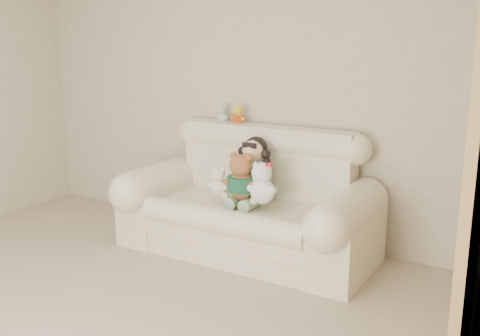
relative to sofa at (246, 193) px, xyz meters
name	(u,v)px	position (x,y,z in m)	size (l,w,h in m)	color
wall_back	(236,90)	(-0.40, 0.50, 0.78)	(4.50, 4.50, 0.00)	beige
wall_right	(437,186)	(1.85, -2.00, 0.78)	(5.00, 5.00, 0.00)	beige
sofa	(246,193)	(0.00, 0.00, 0.00)	(2.10, 0.95, 1.03)	beige
seated_child	(253,170)	(0.02, 0.08, 0.19)	(0.34, 0.41, 0.56)	#2A7139
brown_teddy	(241,172)	(0.02, -0.11, 0.21)	(0.29, 0.22, 0.45)	brown
white_cat	(262,179)	(0.22, -0.13, 0.18)	(0.25, 0.20, 0.40)	white
cream_teddy	(219,179)	(-0.18, -0.13, 0.13)	(0.19, 0.14, 0.29)	silver
yellow_mini_bear	(238,113)	(-0.29, 0.36, 0.60)	(0.13, 0.10, 0.21)	yellow
grey_mini_plush	(222,112)	(-0.47, 0.38, 0.59)	(0.13, 0.10, 0.20)	#B9BAC0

